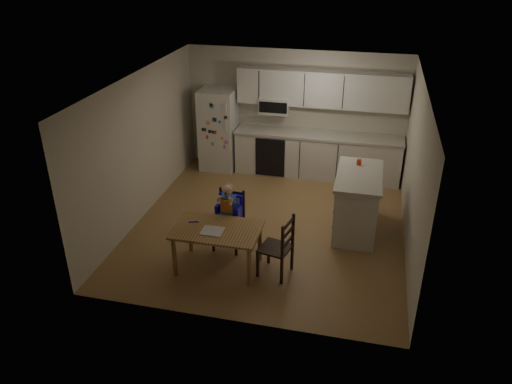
{
  "coord_description": "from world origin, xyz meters",
  "views": [
    {
      "loc": [
        1.49,
        -7.29,
        4.4
      ],
      "look_at": [
        -0.05,
        -0.81,
        1.02
      ],
      "focal_mm": 35.0,
      "sensor_mm": 36.0,
      "label": 1
    }
  ],
  "objects_px": {
    "refrigerator": "(219,130)",
    "kitchen_island": "(357,202)",
    "red_cup": "(359,162)",
    "chair_booster": "(229,209)",
    "chair_side": "(281,244)",
    "dining_table": "(217,234)"
  },
  "relations": [
    {
      "from": "chair_side",
      "to": "red_cup",
      "type": "bearing_deg",
      "value": 167.04
    },
    {
      "from": "refrigerator",
      "to": "kitchen_island",
      "type": "distance_m",
      "value": 3.6
    },
    {
      "from": "kitchen_island",
      "to": "chair_booster",
      "type": "distance_m",
      "value": 2.15
    },
    {
      "from": "refrigerator",
      "to": "dining_table",
      "type": "height_order",
      "value": "refrigerator"
    },
    {
      "from": "refrigerator",
      "to": "kitchen_island",
      "type": "xyz_separation_m",
      "value": [
        2.99,
        -1.98,
        -0.33
      ]
    },
    {
      "from": "chair_side",
      "to": "chair_booster",
      "type": "bearing_deg",
      "value": -109.06
    },
    {
      "from": "red_cup",
      "to": "chair_booster",
      "type": "height_order",
      "value": "red_cup"
    },
    {
      "from": "red_cup",
      "to": "dining_table",
      "type": "xyz_separation_m",
      "value": [
        -1.88,
        -1.96,
        -0.5
      ]
    },
    {
      "from": "chair_side",
      "to": "refrigerator",
      "type": "bearing_deg",
      "value": -137.38
    },
    {
      "from": "kitchen_island",
      "to": "dining_table",
      "type": "xyz_separation_m",
      "value": [
        -1.92,
        -1.58,
        0.06
      ]
    },
    {
      "from": "red_cup",
      "to": "chair_booster",
      "type": "bearing_deg",
      "value": -144.36
    },
    {
      "from": "refrigerator",
      "to": "kitchen_island",
      "type": "height_order",
      "value": "refrigerator"
    },
    {
      "from": "kitchen_island",
      "to": "dining_table",
      "type": "bearing_deg",
      "value": -140.52
    },
    {
      "from": "kitchen_island",
      "to": "chair_side",
      "type": "distance_m",
      "value": 1.83
    },
    {
      "from": "red_cup",
      "to": "dining_table",
      "type": "bearing_deg",
      "value": -133.8
    },
    {
      "from": "kitchen_island",
      "to": "red_cup",
      "type": "height_order",
      "value": "red_cup"
    },
    {
      "from": "red_cup",
      "to": "chair_booster",
      "type": "xyz_separation_m",
      "value": [
        -1.88,
        -1.35,
        -0.41
      ]
    },
    {
      "from": "kitchen_island",
      "to": "red_cup",
      "type": "xyz_separation_m",
      "value": [
        -0.03,
        0.38,
        0.56
      ]
    },
    {
      "from": "dining_table",
      "to": "chair_side",
      "type": "xyz_separation_m",
      "value": [
        0.94,
        0.03,
        -0.05
      ]
    },
    {
      "from": "chair_booster",
      "to": "refrigerator",
      "type": "bearing_deg",
      "value": 114.4
    },
    {
      "from": "refrigerator",
      "to": "dining_table",
      "type": "distance_m",
      "value": 3.73
    },
    {
      "from": "dining_table",
      "to": "kitchen_island",
      "type": "bearing_deg",
      "value": 39.48
    }
  ]
}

